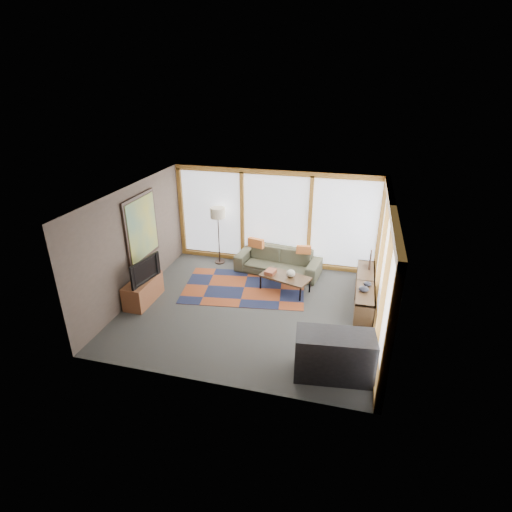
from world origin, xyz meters
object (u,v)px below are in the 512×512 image
(floor_lamp, at_px, (219,236))
(bar_counter, at_px, (334,355))
(sofa, at_px, (278,261))
(bookshelf, at_px, (365,291))
(television, at_px, (142,270))
(coffee_table, at_px, (285,283))
(tv_console, at_px, (143,291))

(floor_lamp, xyz_separation_m, bar_counter, (3.43, -3.85, -0.38))
(sofa, distance_m, bar_counter, 4.05)
(floor_lamp, bearing_deg, bookshelf, -16.96)
(television, xyz_separation_m, bar_counter, (4.36, -1.41, -0.41))
(bar_counter, bearing_deg, coffee_table, 109.57)
(bookshelf, height_order, television, television)
(coffee_table, relative_size, television, 1.21)
(tv_console, bearing_deg, television, -23.08)
(floor_lamp, height_order, coffee_table, floor_lamp)
(television, bearing_deg, bookshelf, -65.91)
(sofa, height_order, floor_lamp, floor_lamp)
(floor_lamp, xyz_separation_m, bookshelf, (3.92, -1.19, -0.52))
(floor_lamp, bearing_deg, tv_console, -112.10)
(coffee_table, distance_m, television, 3.34)
(floor_lamp, relative_size, coffee_table, 1.37)
(coffee_table, xyz_separation_m, bookshelf, (1.86, -0.08, 0.09))
(sofa, distance_m, bookshelf, 2.44)
(coffee_table, xyz_separation_m, bar_counter, (1.37, -2.74, 0.23))
(television, bearing_deg, coffee_table, -56.32)
(floor_lamp, height_order, bookshelf, floor_lamp)
(television, bearing_deg, sofa, -39.76)
(bookshelf, distance_m, tv_console, 5.05)
(tv_console, distance_m, bar_counter, 4.64)
(bookshelf, bearing_deg, bar_counter, -100.32)
(floor_lamp, relative_size, tv_console, 1.44)
(floor_lamp, bearing_deg, television, -110.87)
(tv_console, bearing_deg, sofa, 39.81)
(sofa, xyz_separation_m, tv_console, (-2.68, -2.23, -0.04))
(sofa, bearing_deg, bookshelf, -17.04)
(television, bearing_deg, floor_lamp, -11.26)
(floor_lamp, bearing_deg, coffee_table, -28.33)
(sofa, distance_m, television, 3.50)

